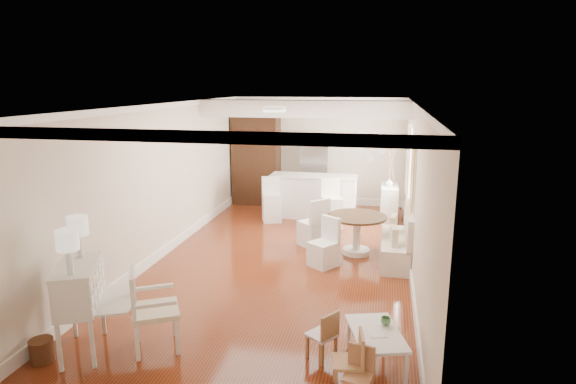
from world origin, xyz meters
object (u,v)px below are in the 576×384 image
(slip_chair_far, at_px, (313,222))
(fridge, at_px, (328,173))
(secretary_bureau, at_px, (81,309))
(dining_table, at_px, (357,235))
(kids_chair_a, at_px, (348,361))
(wicker_basket, at_px, (42,350))
(kids_table, at_px, (375,350))
(slip_chair_near, at_px, (323,242))
(sideboard, at_px, (389,203))
(kids_chair_c, at_px, (358,376))
(bar_stool_left, at_px, (272,200))
(gustavian_armchair, at_px, (155,309))
(kids_chair_b, at_px, (322,334))
(breakfast_counter, at_px, (314,196))
(pantry_cabinet, at_px, (256,161))
(bar_stool_right, at_px, (332,204))

(slip_chair_far, bearing_deg, fridge, -134.19)
(secretary_bureau, distance_m, dining_table, 5.05)
(kids_chair_a, relative_size, fridge, 0.37)
(wicker_basket, bearing_deg, kids_table, 9.76)
(slip_chair_near, xyz_separation_m, sideboard, (1.12, 3.19, -0.02))
(kids_chair_c, distance_m, bar_stool_left, 6.61)
(gustavian_armchair, distance_m, slip_chair_near, 3.48)
(kids_chair_c, bearing_deg, wicker_basket, -168.27)
(wicker_basket, height_order, kids_table, kids_table)
(fridge, bearing_deg, kids_chair_b, -83.43)
(breakfast_counter, bearing_deg, pantry_cabinet, 147.57)
(breakfast_counter, bearing_deg, gustavian_armchair, -98.99)
(kids_chair_c, height_order, pantry_cabinet, pantry_cabinet)
(kids_table, height_order, kids_chair_c, kids_chair_c)
(gustavian_armchair, bearing_deg, slip_chair_far, -46.04)
(kids_chair_b, distance_m, fridge, 7.12)
(pantry_cabinet, bearing_deg, bar_stool_left, -63.76)
(gustavian_armchair, bearing_deg, wicker_basket, 86.11)
(kids_chair_a, relative_size, bar_stool_right, 0.62)
(dining_table, distance_m, breakfast_counter, 2.65)
(kids_chair_c, height_order, slip_chair_far, slip_chair_far)
(breakfast_counter, bearing_deg, kids_chair_a, -78.28)
(kids_chair_a, xyz_separation_m, breakfast_counter, (-1.36, 6.55, 0.18))
(bar_stool_left, height_order, pantry_cabinet, pantry_cabinet)
(kids_chair_a, height_order, bar_stool_right, bar_stool_right)
(gustavian_armchair, xyz_separation_m, kids_chair_b, (1.99, 0.18, -0.20))
(kids_chair_b, bearing_deg, secretary_bureau, -46.62)
(kids_chair_a, distance_m, breakfast_counter, 6.69)
(kids_table, distance_m, breakfast_counter, 6.29)
(pantry_cabinet, bearing_deg, wicker_basket, -93.30)
(kids_table, relative_size, sideboard, 1.02)
(wicker_basket, height_order, kids_chair_c, kids_chair_c)
(kids_chair_c, bearing_deg, bar_stool_left, 122.72)
(bar_stool_right, bearing_deg, gustavian_armchair, -124.49)
(kids_chair_c, xyz_separation_m, slip_chair_far, (-1.17, 4.67, 0.20))
(wicker_basket, height_order, fridge, fridge)
(kids_chair_c, relative_size, slip_chair_near, 0.67)
(slip_chair_near, relative_size, pantry_cabinet, 0.38)
(kids_chair_b, relative_size, slip_chair_far, 0.63)
(dining_table, height_order, bar_stool_left, bar_stool_left)
(pantry_cabinet, bearing_deg, sideboard, -15.98)
(bar_stool_left, bearing_deg, breakfast_counter, 11.18)
(fridge, bearing_deg, slip_chair_far, -88.04)
(pantry_cabinet, bearing_deg, kids_table, -65.02)
(wicker_basket, bearing_deg, bar_stool_right, 66.05)
(pantry_cabinet, distance_m, fridge, 1.92)
(dining_table, height_order, bar_stool_right, bar_stool_right)
(secretary_bureau, bearing_deg, bar_stool_right, 43.82)
(secretary_bureau, relative_size, fridge, 0.62)
(slip_chair_far, relative_size, breakfast_counter, 0.48)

